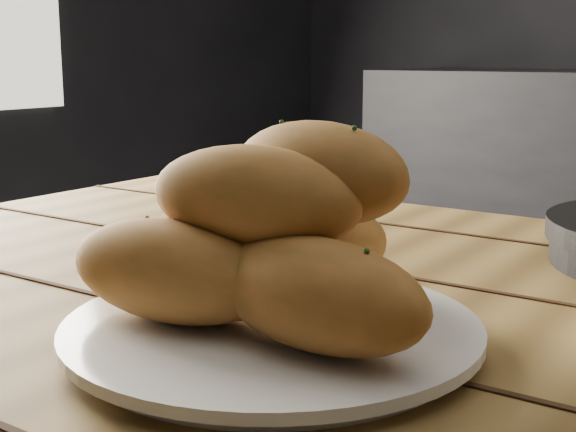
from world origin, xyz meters
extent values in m
cube|color=olive|center=(-0.32, -0.47, 0.73)|extent=(1.35, 0.88, 0.04)
cylinder|color=brown|center=(-0.97, -0.12, 0.35)|extent=(0.07, 0.07, 0.71)
cylinder|color=white|center=(-0.36, -0.58, 0.76)|extent=(0.27, 0.27, 0.01)
cylinder|color=white|center=(-0.36, -0.58, 0.76)|extent=(0.29, 0.29, 0.01)
ellipsoid|color=#C17335|center=(-0.42, -0.62, 0.80)|extent=(0.17, 0.08, 0.07)
ellipsoid|color=#C17335|center=(-0.31, -0.61, 0.80)|extent=(0.17, 0.09, 0.07)
ellipsoid|color=#C17335|center=(-0.37, -0.52, 0.80)|extent=(0.10, 0.17, 0.07)
ellipsoid|color=#C17335|center=(-0.37, -0.59, 0.86)|extent=(0.17, 0.09, 0.07)
ellipsoid|color=#C17335|center=(-0.35, -0.55, 0.87)|extent=(0.16, 0.10, 0.07)
ellipsoid|color=#C17335|center=(-0.41, -0.60, 0.80)|extent=(0.17, 0.09, 0.07)
camera|label=1|loc=(-0.05, -1.02, 0.95)|focal=50.00mm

